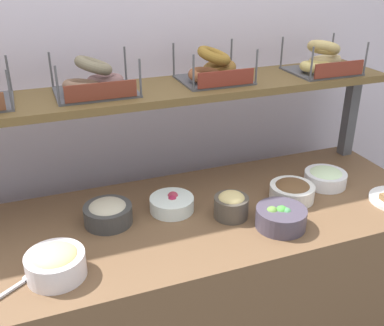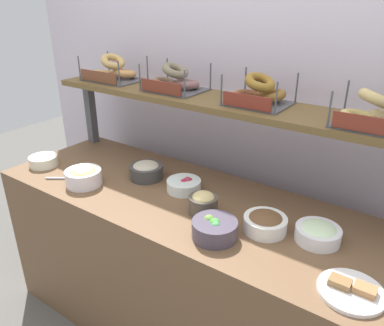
% 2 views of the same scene
% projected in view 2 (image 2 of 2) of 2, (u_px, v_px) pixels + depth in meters
% --- Properties ---
extents(back_wall, '(3.18, 0.06, 2.40)m').
position_uv_depth(back_wall, '(241.00, 102.00, 2.08)').
color(back_wall, silver).
rests_on(back_wall, ground_plane).
extents(deli_counter, '(1.98, 0.70, 0.85)m').
position_uv_depth(deli_counter, '(183.00, 268.00, 1.98)').
color(deli_counter, brown).
rests_on(deli_counter, ground_plane).
extents(shelf_riser_left, '(0.05, 0.05, 0.40)m').
position_uv_depth(shelf_riser_left, '(91.00, 112.00, 2.42)').
color(shelf_riser_left, '#4C4C51').
rests_on(shelf_riser_left, deli_counter).
extents(upper_shelf, '(1.94, 0.32, 0.03)m').
position_uv_depth(upper_shelf, '(214.00, 101.00, 1.84)').
color(upper_shelf, brown).
rests_on(upper_shelf, shelf_riser_left).
extents(bowl_chocolate_spread, '(0.18, 0.18, 0.08)m').
position_uv_depth(bowl_chocolate_spread, '(265.00, 222.00, 1.54)').
color(bowl_chocolate_spread, white).
rests_on(bowl_chocolate_spread, deli_counter).
extents(bowl_egg_salad, '(0.18, 0.18, 0.10)m').
position_uv_depth(bowl_egg_salad, '(83.00, 176.00, 1.91)').
color(bowl_egg_salad, white).
rests_on(bowl_egg_salad, deli_counter).
extents(bowl_beet_salad, '(0.17, 0.17, 0.07)m').
position_uv_depth(bowl_beet_salad, '(184.00, 185.00, 1.86)').
color(bowl_beet_salad, white).
rests_on(bowl_beet_salad, deli_counter).
extents(bowl_potato_salad, '(0.16, 0.16, 0.07)m').
position_uv_depth(bowl_potato_salad, '(43.00, 160.00, 2.13)').
color(bowl_potato_salad, silver).
rests_on(bowl_potato_salad, deli_counter).
extents(bowl_hummus, '(0.13, 0.13, 0.10)m').
position_uv_depth(bowl_hummus, '(203.00, 203.00, 1.66)').
color(bowl_hummus, '#4A433A').
rests_on(bowl_hummus, deli_counter).
extents(bowl_scallion_spread, '(0.18, 0.18, 0.07)m').
position_uv_depth(bowl_scallion_spread, '(318.00, 233.00, 1.48)').
color(bowl_scallion_spread, white).
rests_on(bowl_scallion_spread, deli_counter).
extents(bowl_veggie_mix, '(0.18, 0.18, 0.09)m').
position_uv_depth(bowl_veggie_mix, '(214.00, 229.00, 1.50)').
color(bowl_veggie_mix, '#4A4152').
rests_on(bowl_veggie_mix, deli_counter).
extents(bowl_tuna_salad, '(0.18, 0.18, 0.09)m').
position_uv_depth(bowl_tuna_salad, '(146.00, 170.00, 1.99)').
color(bowl_tuna_salad, '#3C3B3B').
rests_on(bowl_tuna_salad, deli_counter).
extents(serving_plate_white, '(0.22, 0.22, 0.04)m').
position_uv_depth(serving_plate_white, '(351.00, 290.00, 1.22)').
color(serving_plate_white, white).
rests_on(serving_plate_white, deli_counter).
extents(serving_spoon_near_plate, '(0.16, 0.11, 0.01)m').
position_uv_depth(serving_spoon_near_plate, '(69.00, 178.00, 1.98)').
color(serving_spoon_near_plate, '#B7B7BC').
rests_on(serving_spoon_near_plate, deli_counter).
extents(bagel_basket_sesame, '(0.33, 0.24, 0.16)m').
position_uv_depth(bagel_basket_sesame, '(113.00, 72.00, 2.20)').
color(bagel_basket_sesame, '#4C4C51').
rests_on(bagel_basket_sesame, upper_shelf).
extents(bagel_basket_poppy, '(0.30, 0.25, 0.15)m').
position_uv_depth(bagel_basket_poppy, '(175.00, 81.00, 1.96)').
color(bagel_basket_poppy, '#4C4C51').
rests_on(bagel_basket_poppy, upper_shelf).
extents(bagel_basket_cinnamon_raisin, '(0.28, 0.25, 0.14)m').
position_uv_depth(bagel_basket_cinnamon_raisin, '(258.00, 94.00, 1.71)').
color(bagel_basket_cinnamon_raisin, '#4C4C51').
rests_on(bagel_basket_cinnamon_raisin, upper_shelf).
extents(bagel_basket_plain, '(0.29, 0.26, 0.15)m').
position_uv_depth(bagel_basket_plain, '(373.00, 114.00, 1.42)').
color(bagel_basket_plain, '#4C4C51').
rests_on(bagel_basket_plain, upper_shelf).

